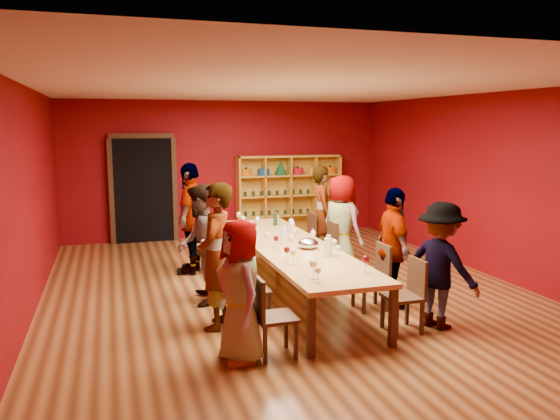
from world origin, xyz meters
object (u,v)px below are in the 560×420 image
object	(u,v)px
chair_person_left_4	(209,243)
person_right_3	(341,225)
person_left_0	(240,291)
person_right_4	(322,213)
person_right_1	(394,248)
chair_person_right_1	(376,273)
chair_person_left_0	(269,312)
person_right_0	(441,265)
person_left_1	(216,256)
chair_person_right_4	(306,234)
tasting_table	(290,248)
chair_person_right_0	(409,291)
person_left_2	(201,244)
wine_bottle	(275,219)
chair_person_left_1	(246,286)
spittoon_bowl	(308,244)
shelving_unit	(288,191)
person_left_4	(191,218)
chair_person_left_2	(229,266)
chair_person_right_3	(326,246)

from	to	relation	value
chair_person_left_4	person_right_3	world-z (taller)	person_right_3
person_left_0	person_right_3	world-z (taller)	person_right_3
chair_person_left_4	person_right_4	distance (m)	2.17
person_right_1	chair_person_right_1	bearing A→B (deg)	98.17
chair_person_left_0	person_right_0	bearing A→B (deg)	5.51
person_left_1	chair_person_right_4	distance (m)	3.57
person_left_1	chair_person_right_4	size ratio (longest dim) A/B	2.02
tasting_table	person_right_0	size ratio (longest dim) A/B	2.88
person_left_0	chair_person_right_0	world-z (taller)	person_left_0
person_left_2	person_right_0	size ratio (longest dim) A/B	1.07
wine_bottle	chair_person_left_1	bearing A→B (deg)	-114.61
chair_person_right_1	spittoon_bowl	bearing A→B (deg)	139.64
tasting_table	chair_person_right_1	distance (m)	1.32
chair_person_left_4	chair_person_right_4	size ratio (longest dim) A/B	1.00
chair_person_left_0	person_left_0	xyz separation A→B (m)	(-0.31, 0.00, 0.26)
person_left_0	person_right_0	world-z (taller)	person_right_0
tasting_table	person_left_2	xyz separation A→B (m)	(-1.31, 0.01, 0.14)
shelving_unit	person_left_1	bearing A→B (deg)	-116.82
shelving_unit	person_left_2	distance (m)	5.09
person_left_0	chair_person_right_1	xyz separation A→B (m)	(2.13, 1.07, -0.26)
chair_person_left_0	chair_person_left_4	xyz separation A→B (m)	(0.00, 3.65, 0.00)
person_left_4	person_left_2	bearing A→B (deg)	20.34
shelving_unit	person_right_1	distance (m)	5.26
chair_person_left_1	chair_person_right_1	bearing A→B (deg)	1.34
chair_person_left_1	person_left_1	bearing A→B (deg)	-180.00
person_right_3	person_right_4	xyz separation A→B (m)	(0.04, 0.97, 0.04)
chair_person_left_2	chair_person_right_0	size ratio (longest dim) A/B	1.00
shelving_unit	person_right_0	size ratio (longest dim) A/B	1.54
chair_person_left_2	wine_bottle	xyz separation A→B (m)	(1.15, 1.52, 0.37)
chair_person_right_1	chair_person_left_0	bearing A→B (deg)	-149.63
chair_person_left_2	tasting_table	bearing A→B (deg)	-0.72
person_left_0	person_left_1	bearing A→B (deg)	175.33
chair_person_right_3	wine_bottle	size ratio (longest dim) A/B	2.91
chair_person_right_0	chair_person_right_1	world-z (taller)	same
chair_person_left_0	person_right_1	xyz separation A→B (m)	(2.08, 1.07, 0.33)
person_left_1	chair_person_right_4	xyz separation A→B (m)	(2.19, 2.79, -0.40)
person_right_1	person_left_2	bearing A→B (deg)	77.27
person_left_4	chair_person_left_1	bearing A→B (deg)	30.48
person_left_1	person_right_3	xyz separation A→B (m)	(2.45, 1.82, -0.07)
person_left_0	chair_person_right_4	size ratio (longest dim) A/B	1.71
person_right_0	person_right_3	world-z (taller)	person_right_3
person_right_0	person_left_4	bearing A→B (deg)	13.40
chair_person_left_0	person_left_1	size ratio (longest dim) A/B	0.50
person_left_2	person_right_0	world-z (taller)	person_left_2
chair_person_right_3	person_left_0	bearing A→B (deg)	-126.85
chair_person_right_0	person_right_4	xyz separation A→B (m)	(0.31, 3.59, 0.38)
chair_person_right_0	person_left_1	bearing A→B (deg)	159.78
chair_person_right_0	wine_bottle	size ratio (longest dim) A/B	2.91
chair_person_right_1	person_right_4	bearing A→B (deg)	83.62
person_right_1	person_right_3	xyz separation A→B (m)	(0.01, 1.77, 0.01)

